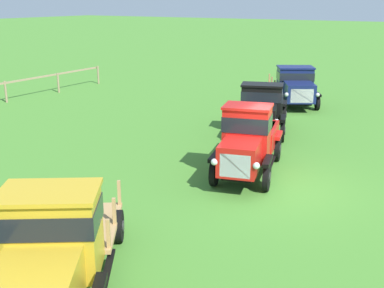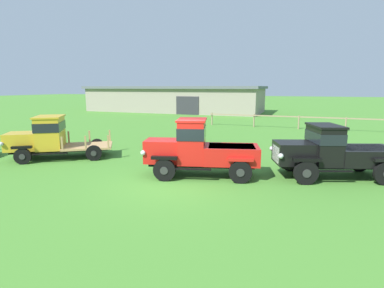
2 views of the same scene
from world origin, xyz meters
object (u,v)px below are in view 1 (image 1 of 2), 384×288
vintage_truck_second_in_line (51,246)px  vintage_truck_midrow_center (248,140)px  vintage_truck_far_side (262,107)px  vintage_truck_back_of_row (295,86)px

vintage_truck_second_in_line → vintage_truck_midrow_center: vintage_truck_midrow_center is taller
vintage_truck_second_in_line → vintage_truck_far_side: (13.23, 1.51, -0.05)m
vintage_truck_far_side → vintage_truck_back_of_row: 5.86m
vintage_truck_second_in_line → vintage_truck_far_side: bearing=6.5°
vintage_truck_back_of_row → vintage_truck_second_in_line: bearing=-173.6°
vintage_truck_second_in_line → vintage_truck_back_of_row: bearing=6.4°
vintage_truck_midrow_center → vintage_truck_far_side: (5.03, 1.69, -0.07)m
vintage_truck_second_in_line → vintage_truck_far_side: vintage_truck_second_in_line is taller
vintage_truck_back_of_row → vintage_truck_far_side: bearing=-174.0°
vintage_truck_midrow_center → vintage_truck_back_of_row: vintage_truck_midrow_center is taller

